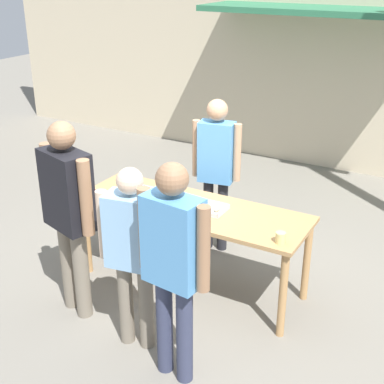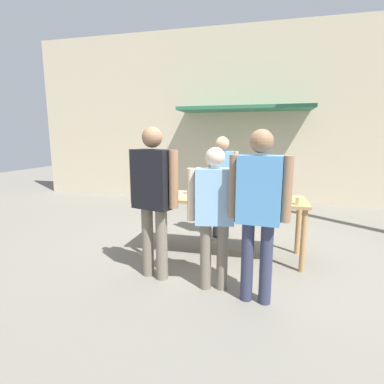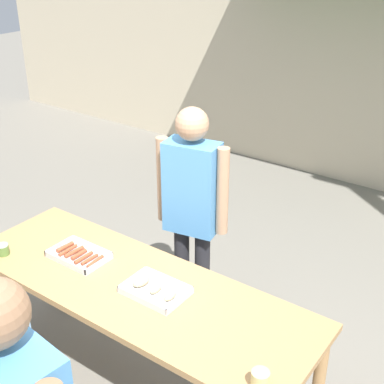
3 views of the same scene
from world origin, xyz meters
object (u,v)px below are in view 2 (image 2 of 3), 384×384
object	(u,v)px
food_tray_sausages	(192,194)
food_tray_buns	(234,196)
condiment_jar_ketchup	(159,195)
beer_cup	(299,201)
person_customer_waiting_in_line	(215,207)
person_customer_holding_hotdog	(153,191)
condiment_jar_mustard	(152,195)
person_server_behind_table	(222,177)
person_customer_with_cup	(259,202)

from	to	relation	value
food_tray_sausages	food_tray_buns	xyz separation A→B (m)	(0.62, 0.00, 0.00)
condiment_jar_ketchup	beer_cup	distance (m)	1.88
condiment_jar_ketchup	person_customer_waiting_in_line	world-z (taller)	person_customer_waiting_in_line
person_customer_holding_hotdog	food_tray_buns	bearing A→B (deg)	-117.00
beer_cup	person_customer_holding_hotdog	size ratio (longest dim) A/B	0.05
food_tray_sausages	condiment_jar_ketchup	distance (m)	0.49
condiment_jar_mustard	person_customer_holding_hotdog	distance (m)	0.71
condiment_jar_ketchup	person_server_behind_table	xyz separation A→B (m)	(0.75, 1.03, 0.14)
food_tray_sausages	beer_cup	size ratio (longest dim) A/B	3.79
condiment_jar_mustard	condiment_jar_ketchup	size ratio (longest dim) A/B	1.00
beer_cup	person_customer_waiting_in_line	size ratio (longest dim) A/B	0.06
food_tray_sausages	food_tray_buns	world-z (taller)	food_tray_buns
food_tray_sausages	person_server_behind_table	bearing A→B (deg)	66.91
condiment_jar_ketchup	person_customer_holding_hotdog	distance (m)	0.70
condiment_jar_ketchup	person_customer_holding_hotdog	size ratio (longest dim) A/B	0.04
food_tray_sausages	person_customer_holding_hotdog	distance (m)	0.96
person_server_behind_table	person_customer_waiting_in_line	distance (m)	1.81
food_tray_sausages	condiment_jar_ketchup	world-z (taller)	condiment_jar_ketchup
food_tray_sausages	person_server_behind_table	xyz separation A→B (m)	(0.33, 0.77, 0.16)
food_tray_sausages	condiment_jar_ketchup	bearing A→B (deg)	-148.18
condiment_jar_mustard	person_customer_with_cup	size ratio (longest dim) A/B	0.04
condiment_jar_mustard	person_customer_holding_hotdog	xyz separation A→B (m)	(0.27, -0.63, 0.18)
person_customer_with_cup	person_customer_waiting_in_line	world-z (taller)	person_customer_with_cup
person_server_behind_table	food_tray_buns	bearing A→B (deg)	-80.12
person_server_behind_table	person_customer_waiting_in_line	size ratio (longest dim) A/B	1.07
beer_cup	person_customer_holding_hotdog	xyz separation A→B (m)	(-1.71, -0.64, 0.17)
person_customer_waiting_in_line	person_customer_with_cup	bearing A→B (deg)	151.40
condiment_jar_mustard	beer_cup	world-z (taller)	beer_cup
person_customer_with_cup	person_customer_waiting_in_line	xyz separation A→B (m)	(-0.48, 0.16, -0.12)
person_customer_holding_hotdog	person_customer_waiting_in_line	distance (m)	0.78
person_server_behind_table	person_customer_with_cup	xyz separation A→B (m)	(0.66, -1.96, 0.03)
food_tray_sausages	condiment_jar_mustard	xyz separation A→B (m)	(-0.52, -0.28, 0.02)
condiment_jar_ketchup	person_customer_with_cup	bearing A→B (deg)	-33.63
beer_cup	person_customer_holding_hotdog	world-z (taller)	person_customer_holding_hotdog
food_tray_sausages	person_customer_with_cup	world-z (taller)	person_customer_with_cup
food_tray_sausages	beer_cup	xyz separation A→B (m)	(1.46, -0.27, 0.03)
food_tray_sausages	beer_cup	bearing A→B (deg)	-10.56
person_customer_with_cup	condiment_jar_ketchup	bearing A→B (deg)	-27.26
condiment_jar_ketchup	food_tray_buns	bearing A→B (deg)	14.10
food_tray_buns	beer_cup	xyz separation A→B (m)	(0.85, -0.27, 0.03)
condiment_jar_ketchup	condiment_jar_mustard	bearing A→B (deg)	-169.64
beer_cup	person_server_behind_table	xyz separation A→B (m)	(-1.13, 1.04, 0.13)
food_tray_sausages	food_tray_buns	distance (m)	0.62
food_tray_buns	beer_cup	world-z (taller)	beer_cup
condiment_jar_ketchup	person_customer_with_cup	xyz separation A→B (m)	(1.40, -0.93, 0.16)
beer_cup	person_customer_waiting_in_line	distance (m)	1.22
food_tray_sausages	person_server_behind_table	size ratio (longest dim) A/B	0.21
condiment_jar_mustard	person_customer_holding_hotdog	bearing A→B (deg)	-66.63
food_tray_buns	beer_cup	size ratio (longest dim) A/B	3.72
person_customer_waiting_in_line	food_tray_buns	bearing A→B (deg)	-105.46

